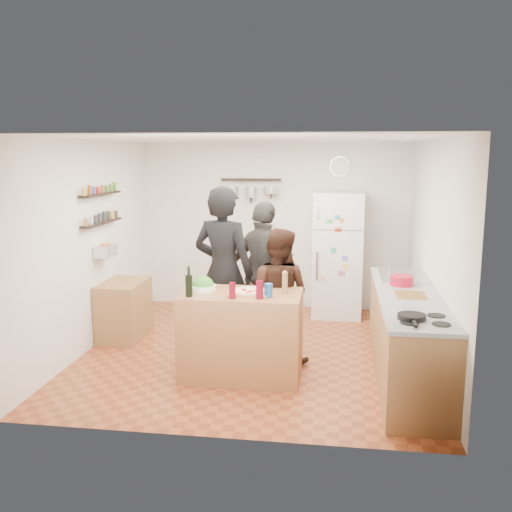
% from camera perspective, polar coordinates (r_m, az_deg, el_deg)
% --- Properties ---
extents(room_shell, '(4.20, 4.20, 4.20)m').
position_cam_1_polar(room_shell, '(6.96, 0.34, 1.23)').
color(room_shell, brown).
rests_on(room_shell, ground).
extents(prep_island, '(1.25, 0.72, 0.91)m').
position_cam_1_polar(prep_island, '(6.07, -1.46, -7.88)').
color(prep_island, '#975E37').
rests_on(prep_island, floor).
extents(pizza_board, '(0.42, 0.34, 0.02)m').
position_cam_1_polar(pizza_board, '(5.91, -0.75, -3.69)').
color(pizza_board, olive).
rests_on(pizza_board, prep_island).
extents(pizza, '(0.34, 0.34, 0.02)m').
position_cam_1_polar(pizza, '(5.90, -0.75, -3.51)').
color(pizza, beige).
rests_on(pizza, pizza_board).
extents(salad_bowl, '(0.28, 0.28, 0.06)m').
position_cam_1_polar(salad_bowl, '(6.07, -5.32, -3.19)').
color(salad_bowl, white).
rests_on(salad_bowl, prep_island).
extents(wine_bottle, '(0.07, 0.07, 0.22)m').
position_cam_1_polar(wine_bottle, '(5.81, -6.72, -2.98)').
color(wine_bottle, black).
rests_on(wine_bottle, prep_island).
extents(wine_glass_near, '(0.07, 0.07, 0.16)m').
position_cam_1_polar(wine_glass_near, '(5.70, -2.39, -3.47)').
color(wine_glass_near, '#5D0816').
rests_on(wine_glass_near, prep_island).
extents(wine_glass_far, '(0.07, 0.07, 0.18)m').
position_cam_1_polar(wine_glass_far, '(5.70, 0.36, -3.39)').
color(wine_glass_far, '#580718').
rests_on(wine_glass_far, prep_island).
extents(pepper_mill, '(0.06, 0.06, 0.19)m').
position_cam_1_polar(pepper_mill, '(5.91, 2.91, -2.85)').
color(pepper_mill, olive).
rests_on(pepper_mill, prep_island).
extents(salt_canister, '(0.08, 0.08, 0.14)m').
position_cam_1_polar(salt_canister, '(5.77, 1.26, -3.44)').
color(salt_canister, navy).
rests_on(salt_canister, prep_island).
extents(person_left, '(0.82, 0.65, 1.99)m').
position_cam_1_polar(person_left, '(6.55, -3.26, -1.63)').
color(person_left, black).
rests_on(person_left, floor).
extents(person_center, '(0.87, 0.76, 1.53)m').
position_cam_1_polar(person_center, '(6.42, 2.20, -3.99)').
color(person_center, black).
rests_on(person_center, floor).
extents(person_back, '(1.13, 0.87, 1.78)m').
position_cam_1_polar(person_back, '(6.94, 0.87, -1.83)').
color(person_back, '#2C2B27').
rests_on(person_back, floor).
extents(counter_run, '(0.63, 2.63, 0.90)m').
position_cam_1_polar(counter_run, '(6.22, 14.95, -7.83)').
color(counter_run, '#9E7042').
rests_on(counter_run, floor).
extents(stove_top, '(0.60, 0.62, 0.02)m').
position_cam_1_polar(stove_top, '(5.19, 16.38, -6.24)').
color(stove_top, white).
rests_on(stove_top, counter_run).
extents(skillet, '(0.25, 0.25, 0.05)m').
position_cam_1_polar(skillet, '(5.16, 15.30, -5.89)').
color(skillet, black).
rests_on(skillet, stove_top).
extents(sink, '(0.50, 0.80, 0.03)m').
position_cam_1_polar(sink, '(6.92, 14.33, -1.98)').
color(sink, silver).
rests_on(sink, counter_run).
extents(cutting_board, '(0.30, 0.40, 0.02)m').
position_cam_1_polar(cutting_board, '(6.03, 15.23, -3.88)').
color(cutting_board, olive).
rests_on(cutting_board, counter_run).
extents(red_bowl, '(0.25, 0.25, 0.11)m').
position_cam_1_polar(red_bowl, '(6.43, 14.36, -2.39)').
color(red_bowl, '#AC132C').
rests_on(red_bowl, counter_run).
extents(fridge, '(0.70, 0.68, 1.80)m').
position_cam_1_polar(fridge, '(8.30, 8.14, 0.16)').
color(fridge, white).
rests_on(fridge, floor).
extents(wall_clock, '(0.30, 0.03, 0.30)m').
position_cam_1_polar(wall_clock, '(8.51, 8.37, 8.87)').
color(wall_clock, silver).
rests_on(wall_clock, back_wall).
extents(spice_shelf_lower, '(0.12, 1.00, 0.02)m').
position_cam_1_polar(spice_shelf_lower, '(7.27, -15.14, 3.25)').
color(spice_shelf_lower, black).
rests_on(spice_shelf_lower, left_wall).
extents(spice_shelf_upper, '(0.12, 1.00, 0.02)m').
position_cam_1_polar(spice_shelf_upper, '(7.24, -15.27, 6.00)').
color(spice_shelf_upper, black).
rests_on(spice_shelf_upper, left_wall).
extents(produce_basket, '(0.18, 0.35, 0.14)m').
position_cam_1_polar(produce_basket, '(7.31, -14.80, 0.52)').
color(produce_basket, silver).
rests_on(produce_basket, left_wall).
extents(side_table, '(0.50, 0.80, 0.73)m').
position_cam_1_polar(side_table, '(7.52, -13.05, -5.26)').
color(side_table, olive).
rests_on(side_table, floor).
extents(pot_rack, '(0.90, 0.04, 0.04)m').
position_cam_1_polar(pot_rack, '(8.53, -0.51, 7.63)').
color(pot_rack, black).
rests_on(pot_rack, back_wall).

